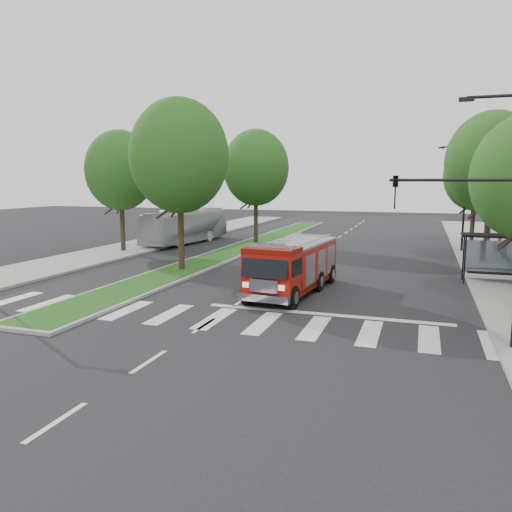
{
  "coord_description": "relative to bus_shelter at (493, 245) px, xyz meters",
  "views": [
    {
      "loc": [
        7.6,
        -20.55,
        5.36
      ],
      "look_at": [
        0.06,
        1.95,
        1.8
      ],
      "focal_mm": 35.0,
      "sensor_mm": 36.0,
      "label": 1
    }
  ],
  "objects": [
    {
      "name": "tree_right_mid",
      "position": [
        0.3,
        5.85,
        4.45
      ],
      "size": [
        5.6,
        5.6,
        9.72
      ],
      "color": "black",
      "rests_on": "ground"
    },
    {
      "name": "ground",
      "position": [
        -11.2,
        -8.15,
        -2.04
      ],
      "size": [
        140.0,
        140.0,
        0.0
      ],
      "primitive_type": "plane",
      "color": "black",
      "rests_on": "ground"
    },
    {
      "name": "tree_left_mid",
      "position": [
        -25.2,
        3.85,
        4.12
      ],
      "size": [
        5.2,
        5.2,
        9.16
      ],
      "color": "black",
      "rests_on": "ground"
    },
    {
      "name": "median",
      "position": [
        -17.2,
        9.85,
        -1.96
      ],
      "size": [
        3.0,
        50.0,
        0.15
      ],
      "color": "gray",
      "rests_on": "ground"
    },
    {
      "name": "tree_median_near",
      "position": [
        -17.2,
        -2.15,
        4.77
      ],
      "size": [
        5.8,
        5.8,
        10.16
      ],
      "color": "black",
      "rests_on": "ground"
    },
    {
      "name": "sidewalk_right",
      "position": [
        1.3,
        1.85,
        -1.96
      ],
      "size": [
        5.0,
        80.0,
        0.15
      ],
      "primitive_type": "cube",
      "color": "gray",
      "rests_on": "ground"
    },
    {
      "name": "city_bus",
      "position": [
        -23.2,
        10.56,
        -0.55
      ],
      "size": [
        3.52,
        10.9,
        2.98
      ],
      "primitive_type": "imported",
      "rotation": [
        0.0,
        0.0,
        -0.1
      ],
      "color": "#B3B3B7",
      "rests_on": "ground"
    },
    {
      "name": "tree_median_far",
      "position": [
        -17.2,
        11.85,
        4.45
      ],
      "size": [
        5.6,
        5.6,
        9.72
      ],
      "color": "black",
      "rests_on": "ground"
    },
    {
      "name": "bus_shelter",
      "position": [
        0.0,
        0.0,
        0.0
      ],
      "size": [
        3.2,
        1.6,
        2.61
      ],
      "color": "black",
      "rests_on": "ground"
    },
    {
      "name": "fire_engine",
      "position": [
        -9.43,
        -5.61,
        -0.75
      ],
      "size": [
        3.05,
        7.95,
        2.69
      ],
      "rotation": [
        0.0,
        0.0,
        -0.09
      ],
      "color": "#680B05",
      "rests_on": "ground"
    },
    {
      "name": "streetlight_right_near",
      "position": [
        -1.59,
        -11.65,
        2.63
      ],
      "size": [
        4.08,
        0.22,
        8.0
      ],
      "color": "black",
      "rests_on": "ground"
    },
    {
      "name": "sidewalk_left",
      "position": [
        -25.7,
        1.85,
        -1.96
      ],
      "size": [
        5.0,
        80.0,
        0.15
      ],
      "primitive_type": "cube",
      "color": "gray",
      "rests_on": "ground"
    },
    {
      "name": "streetlight_right_far",
      "position": [
        -0.85,
        11.85,
        2.44
      ],
      "size": [
        2.11,
        0.2,
        8.0
      ],
      "color": "black",
      "rests_on": "ground"
    },
    {
      "name": "tree_right_far",
      "position": [
        0.3,
        15.85,
        3.8
      ],
      "size": [
        5.0,
        5.0,
        8.73
      ],
      "color": "black",
      "rests_on": "ground"
    }
  ]
}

